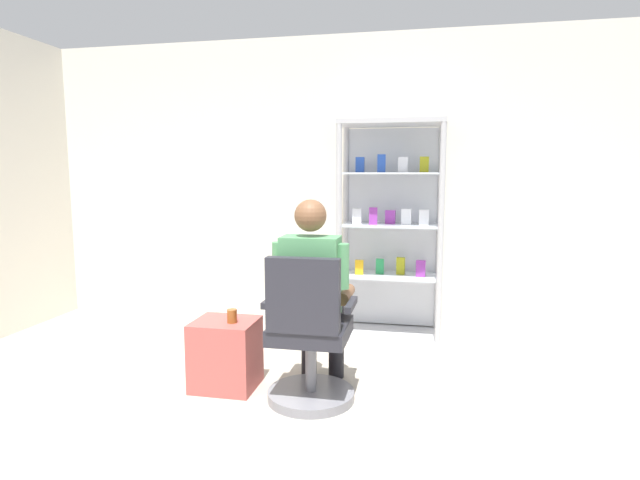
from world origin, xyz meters
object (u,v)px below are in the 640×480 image
at_px(office_chair, 308,343).
at_px(tea_glass, 232,316).
at_px(seated_shopkeeper, 314,288).
at_px(display_cabinet_main, 391,229).
at_px(storage_crate, 226,354).

distance_m(office_chair, tea_glass, 0.56).
height_order(office_chair, tea_glass, office_chair).
bearing_deg(tea_glass, office_chair, -10.02).
height_order(office_chair, seated_shopkeeper, seated_shopkeeper).
bearing_deg(display_cabinet_main, storage_crate, -125.73).
relative_size(seated_shopkeeper, storage_crate, 2.77).
relative_size(office_chair, seated_shopkeeper, 0.74).
bearing_deg(seated_shopkeeper, storage_crate, -176.93).
bearing_deg(storage_crate, office_chair, -12.19).
bearing_deg(seated_shopkeeper, tea_glass, -172.84).
xyz_separation_m(office_chair, tea_glass, (-0.54, 0.10, 0.12)).
xyz_separation_m(seated_shopkeeper, tea_glass, (-0.54, -0.07, -0.20)).
relative_size(office_chair, storage_crate, 2.06).
xyz_separation_m(storage_crate, tea_glass, (0.07, -0.04, 0.28)).
bearing_deg(tea_glass, seated_shopkeeper, 7.16).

